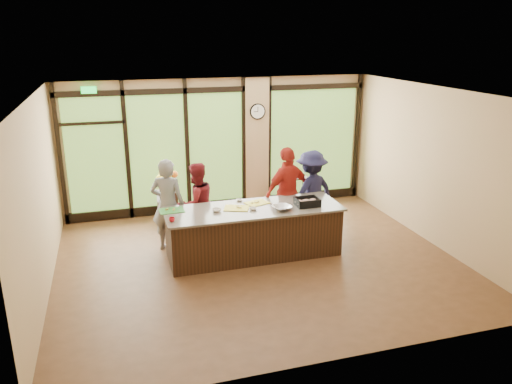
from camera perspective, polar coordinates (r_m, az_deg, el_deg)
floor at (r=9.08m, az=0.25°, el=-7.92°), size 7.00×7.00×0.00m
ceiling at (r=8.24m, az=0.28°, el=11.24°), size 7.00×7.00×0.00m
back_wall at (r=11.35m, az=-4.14°, el=5.33°), size 7.00×0.00×7.00m
left_wall at (r=8.28m, az=-23.61°, el=-0.88°), size 0.00×6.00×6.00m
right_wall at (r=10.09m, az=19.69°, el=2.74°), size 0.00×6.00×6.00m
window_wall at (r=11.37m, az=-3.27°, el=4.82°), size 6.90×0.12×3.00m
island_base at (r=9.16m, az=-0.29°, el=-4.66°), size 3.10×1.00×0.88m
countertop at (r=9.00m, az=-0.30°, el=-1.95°), size 3.20×1.10×0.04m
wall_clock at (r=11.30m, az=0.19°, el=9.19°), size 0.36×0.04×0.36m
cook_left at (r=9.39m, az=-10.03°, el=-1.48°), size 0.76×0.65×1.77m
cook_midleft at (r=9.63m, az=-6.81°, el=-1.33°), size 0.95×0.86×1.61m
cook_midright at (r=9.88m, az=3.65°, el=-0.05°), size 1.16×0.79×1.84m
cook_right at (r=10.18m, az=6.31°, el=0.03°), size 1.25×0.97×1.71m
roasting_pan at (r=9.14m, az=5.87°, el=-1.34°), size 0.42×0.33×0.07m
mixing_bowl at (r=8.88m, az=3.01°, el=-1.83°), size 0.38×0.38×0.08m
cutting_board_left at (r=8.97m, az=-9.63°, el=-2.09°), size 0.44×0.34×0.01m
cutting_board_center at (r=8.97m, az=-2.24°, el=-1.85°), size 0.53×0.46×0.01m
cutting_board_right at (r=9.24m, az=0.13°, el=-1.24°), size 0.49×0.42×0.01m
prep_bowl_near at (r=8.83m, az=-4.52°, el=-2.09°), size 0.20×0.20×0.05m
prep_bowl_mid at (r=8.89m, az=-0.35°, el=-1.92°), size 0.14×0.14×0.04m
prep_bowl_far at (r=9.37m, az=-1.91°, el=-0.92°), size 0.16×0.16×0.03m
red_ramekin at (r=8.44m, az=-9.59°, el=-3.14°), size 0.13×0.13×0.08m
flower_stand at (r=10.76m, az=-10.04°, el=-1.83°), size 0.41×0.41×0.76m
flower_vase at (r=10.60m, az=-10.19°, el=0.76°), size 0.32×0.32×0.26m
bar_cart at (r=11.46m, az=4.29°, el=0.41°), size 0.64×0.37×0.88m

